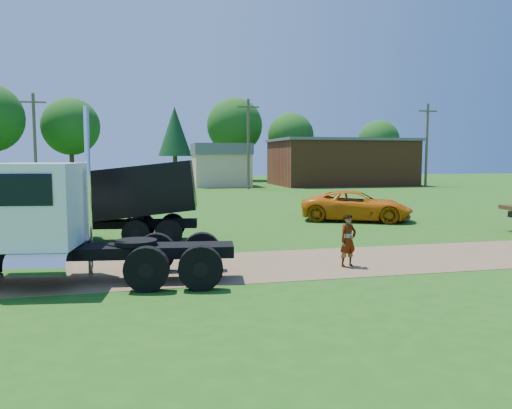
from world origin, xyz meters
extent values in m
plane|color=#205512|center=(0.00, 0.00, 0.00)|extent=(140.00, 140.00, 0.00)
cube|color=brown|center=(0.00, 0.00, 0.01)|extent=(120.00, 4.20, 0.01)
cube|color=black|center=(-5.93, -0.93, 0.80)|extent=(7.55, 1.94, 0.30)
cylinder|color=black|center=(-4.49, -2.20, 0.55)|extent=(1.13, 0.49, 1.10)
cylinder|color=black|center=(-4.49, -2.20, 0.55)|extent=(0.43, 0.42, 0.38)
cylinder|color=black|center=(-4.21, -0.08, 0.55)|extent=(1.13, 0.49, 1.10)
cylinder|color=black|center=(-4.21, -0.08, 0.55)|extent=(0.43, 0.42, 0.38)
cylinder|color=black|center=(-3.21, -2.37, 0.55)|extent=(1.13, 0.49, 1.10)
cylinder|color=black|center=(-3.21, -2.37, 0.55)|extent=(0.43, 0.42, 0.38)
cylinder|color=black|center=(-2.92, -0.25, 0.55)|extent=(1.13, 0.49, 1.10)
cylinder|color=black|center=(-2.92, -0.25, 0.55)|extent=(0.43, 0.42, 0.38)
cube|color=white|center=(-7.17, -0.76, 2.05)|extent=(2.40, 2.65, 2.10)
cube|color=black|center=(-7.33, -1.96, 2.50)|extent=(1.49, 0.24, 0.75)
cube|color=black|center=(-7.01, 0.44, 2.50)|extent=(1.49, 0.24, 0.75)
cylinder|color=white|center=(-6.98, -1.95, 0.70)|extent=(1.46, 0.78, 0.60)
cylinder|color=white|center=(-5.96, -0.37, 2.30)|extent=(0.16, 0.16, 4.59)
cylinder|color=black|center=(-4.75, -1.09, 1.03)|extent=(1.23, 1.23, 0.12)
cube|color=black|center=(-6.11, 5.11, 0.72)|extent=(7.29, 1.85, 0.27)
cylinder|color=black|center=(-8.93, 4.52, 0.50)|extent=(1.03, 0.45, 0.99)
cylinder|color=black|center=(-8.93, 4.52, 0.50)|extent=(0.39, 0.38, 0.35)
cylinder|color=black|center=(-8.68, 6.41, 0.50)|extent=(1.03, 0.45, 0.99)
cylinder|color=black|center=(-8.68, 6.41, 0.50)|extent=(0.39, 0.38, 0.35)
cylinder|color=black|center=(-4.81, 3.97, 0.50)|extent=(1.03, 0.45, 0.99)
cylinder|color=black|center=(-4.81, 3.97, 0.50)|extent=(0.39, 0.38, 0.35)
cylinder|color=black|center=(-4.56, 5.86, 0.50)|extent=(1.03, 0.45, 0.99)
cylinder|color=black|center=(-4.56, 5.86, 0.50)|extent=(0.39, 0.38, 0.35)
cylinder|color=black|center=(-3.64, 3.82, 0.50)|extent=(1.03, 0.45, 0.99)
cylinder|color=black|center=(-3.64, 3.82, 0.50)|extent=(0.39, 0.38, 0.35)
cylinder|color=black|center=(-3.39, 5.70, 0.50)|extent=(1.03, 0.45, 0.99)
cylinder|color=black|center=(-3.39, 5.70, 0.50)|extent=(0.39, 0.38, 0.35)
cube|color=black|center=(-8.71, 5.45, 1.40)|extent=(1.82, 1.74, 1.08)
cube|color=white|center=(-9.52, 5.56, 1.36)|extent=(0.25, 1.35, 0.90)
cube|color=black|center=(-7.28, 5.26, 1.81)|extent=(2.08, 2.39, 1.81)
cube|color=black|center=(-8.16, 5.38, 2.21)|extent=(0.28, 1.80, 0.72)
cube|color=black|center=(-4.50, 4.89, 2.03)|extent=(4.22, 2.68, 2.19)
cube|color=maroon|center=(-9.62, 5.28, 0.79)|extent=(6.96, 2.48, 0.30)
cylinder|color=black|center=(-7.18, 4.77, 0.54)|extent=(1.13, 0.58, 1.09)
cylinder|color=black|center=(-7.18, 4.77, 0.54)|extent=(0.45, 0.44, 0.38)
cylinder|color=black|center=(-7.64, 6.79, 0.54)|extent=(1.13, 0.58, 1.09)
cylinder|color=black|center=(-7.64, 6.79, 0.54)|extent=(0.45, 0.44, 0.38)
cube|color=black|center=(-8.08, 5.62, 1.33)|extent=(3.87, 2.97, 0.79)
imported|color=#D56A0A|center=(6.09, 9.14, 0.77)|extent=(6.08, 4.63, 1.54)
imported|color=#999999|center=(1.34, -0.77, 0.79)|extent=(0.67, 0.54, 1.59)
imported|color=#999999|center=(-4.76, 5.42, 0.81)|extent=(0.96, 0.87, 1.62)
cube|color=brown|center=(18.00, 40.00, 2.50)|extent=(15.00, 10.00, 5.00)
cube|color=#59595E|center=(18.00, 40.00, 5.15)|extent=(15.40, 10.40, 0.30)
cube|color=tan|center=(4.00, 40.00, 1.80)|extent=(6.00, 5.00, 3.60)
cube|color=#59595E|center=(4.00, 40.00, 4.10)|extent=(6.20, 5.40, 1.20)
cylinder|color=brown|center=(-14.00, 35.00, 4.50)|extent=(0.28, 0.28, 9.00)
cube|color=brown|center=(-14.00, 35.00, 8.20)|extent=(2.20, 0.14, 0.14)
cylinder|color=brown|center=(6.00, 35.00, 4.50)|extent=(0.28, 0.28, 9.00)
cube|color=brown|center=(6.00, 35.00, 8.20)|extent=(2.20, 0.14, 0.14)
cylinder|color=brown|center=(26.00, 35.00, 4.50)|extent=(0.28, 0.28, 9.00)
cube|color=brown|center=(26.00, 35.00, 8.20)|extent=(2.20, 0.14, 0.14)
cylinder|color=#342815|center=(-12.98, 51.72, 1.88)|extent=(0.56, 0.56, 3.77)
sphere|color=#174E13|center=(-12.98, 51.72, 7.00)|extent=(7.11, 7.11, 7.11)
cylinder|color=#342815|center=(-0.29, 50.38, 1.69)|extent=(0.56, 0.56, 3.38)
cone|color=black|center=(-0.29, 50.38, 6.48)|extent=(4.25, 4.25, 6.28)
cylinder|color=#342815|center=(8.01, 53.33, 2.01)|extent=(0.56, 0.56, 4.03)
sphere|color=#174E13|center=(8.01, 53.33, 7.48)|extent=(7.59, 7.59, 7.59)
cylinder|color=#342815|center=(15.08, 50.22, 1.63)|extent=(0.56, 0.56, 3.26)
sphere|color=#174E13|center=(15.08, 50.22, 6.05)|extent=(6.14, 6.14, 6.14)
cylinder|color=#342815|center=(26.40, 47.18, 1.45)|extent=(0.56, 0.56, 2.90)
sphere|color=#174E13|center=(26.40, 47.18, 5.38)|extent=(5.47, 5.47, 5.47)
camera|label=1|loc=(-4.58, -14.34, 3.26)|focal=35.00mm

